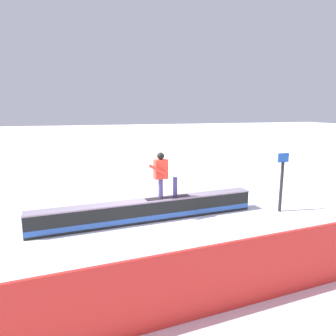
# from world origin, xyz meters

# --- Properties ---
(ground_plane) EXTENTS (120.00, 120.00, 0.00)m
(ground_plane) POSITION_xyz_m (0.00, 0.00, 0.00)
(ground_plane) COLOR white
(grind_box) EXTENTS (7.02, 0.96, 0.68)m
(grind_box) POSITION_xyz_m (0.00, 0.00, 0.31)
(grind_box) COLOR black
(grind_box) RESTS_ON ground_plane
(snowboarder) EXTENTS (1.45, 0.48, 1.44)m
(snowboarder) POSITION_xyz_m (-0.47, -0.03, 1.46)
(snowboarder) COLOR black
(snowboarder) RESTS_ON grind_box
(safety_fence) EXTENTS (9.84, 0.72, 1.25)m
(safety_fence) POSITION_xyz_m (0.00, 4.53, 0.63)
(safety_fence) COLOR red
(safety_fence) RESTS_ON ground_plane
(trail_marker) EXTENTS (0.40, 0.10, 1.99)m
(trail_marker) POSITION_xyz_m (-4.44, 0.46, 1.06)
(trail_marker) COLOR #262628
(trail_marker) RESTS_ON ground_plane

